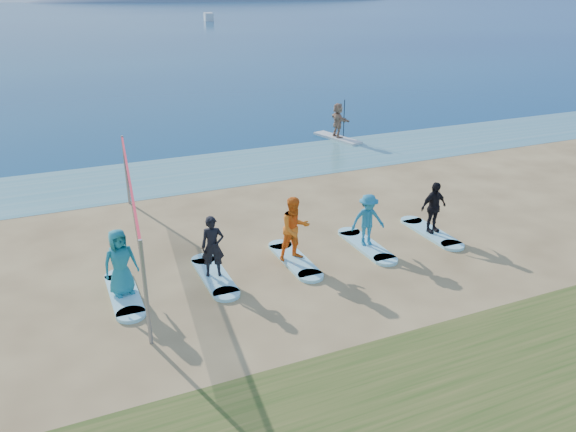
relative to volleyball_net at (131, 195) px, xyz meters
name	(u,v)px	position (x,y,z in m)	size (l,w,h in m)	color
ground	(365,270)	(5.63, -3.40, -1.90)	(600.00, 600.00, 0.00)	tan
shallow_water	(240,166)	(5.63, 7.10, -1.90)	(600.00, 600.00, 0.00)	teal
ocean	(56,16)	(5.63, 156.60, -1.90)	(600.00, 600.00, 0.00)	navy
island_ridge	(229,1)	(100.63, 296.60, -1.90)	(220.00, 56.00, 18.00)	slate
volleyball_net	(131,195)	(0.00, 0.00, 0.00)	(1.07, 9.04, 2.50)	gray
paddleboard	(337,138)	(11.79, 9.58, -1.84)	(0.70, 3.00, 0.12)	silver
paddleboarder	(338,120)	(11.79, 9.58, -0.92)	(1.61, 0.51, 1.73)	tan
boat_offshore_b	(209,21)	(36.17, 115.75, -1.90)	(1.81, 5.50, 1.72)	silver
surfboard_0	(124,294)	(-0.72, -2.15, -1.86)	(0.70, 2.20, 0.09)	#A1ECF9
student_0	(120,262)	(-0.72, -2.15, -0.95)	(0.85, 0.55, 1.73)	teal
surfboard_1	(214,276)	(1.66, -2.15, -1.86)	(0.70, 2.20, 0.09)	#A1ECF9
student_1	(213,247)	(1.66, -2.15, -0.98)	(0.61, 0.40, 1.67)	black
surfboard_2	(295,260)	(4.04, -2.15, -1.86)	(0.70, 2.20, 0.09)	#A1ECF9
student_2	(295,229)	(4.04, -2.15, -0.89)	(0.90, 0.70, 1.86)	orange
surfboard_3	(366,246)	(6.42, -2.15, -1.86)	(0.70, 2.20, 0.09)	#A1ECF9
student_3	(368,220)	(6.42, -2.15, -1.02)	(1.03, 0.59, 1.59)	teal
surfboard_4	(431,233)	(8.80, -2.15, -1.86)	(0.70, 2.20, 0.09)	#A1ECF9
student_4	(434,207)	(8.80, -2.15, -1.00)	(0.96, 0.40, 1.64)	black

